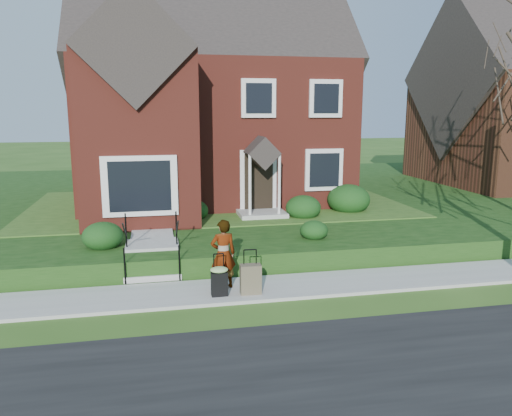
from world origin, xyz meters
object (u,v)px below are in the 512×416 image
object	(u,v)px
front_steps	(152,255)
woman	(223,254)
suitcase_olive	(251,279)
suitcase_black	(219,280)

from	to	relation	value
front_steps	woman	xyz separation A→B (m)	(1.64, -1.69, 0.43)
woman	suitcase_olive	size ratio (longest dim) A/B	1.60
woman	suitcase_black	world-z (taller)	woman
suitcase_black	suitcase_olive	bearing A→B (deg)	-1.62
suitcase_black	front_steps	bearing A→B (deg)	122.70
woman	suitcase_olive	bearing A→B (deg)	130.44
front_steps	woman	distance (m)	2.40
woman	suitcase_olive	world-z (taller)	woman
front_steps	woman	bearing A→B (deg)	-45.90
suitcase_black	woman	bearing A→B (deg)	71.09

